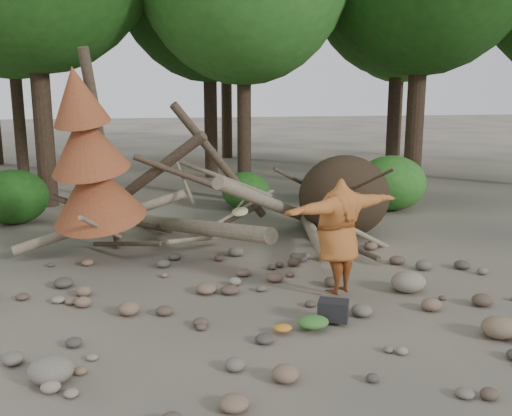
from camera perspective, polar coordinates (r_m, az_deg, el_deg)
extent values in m
plane|color=#514C44|center=(9.37, 2.20, -10.29)|extent=(120.00, 120.00, 0.00)
ellipsoid|color=#332619|center=(13.77, 8.82, 1.15)|extent=(2.20, 1.87, 1.98)
cylinder|color=gray|center=(12.54, -6.02, -1.90)|extent=(2.61, 5.11, 1.08)
cylinder|color=gray|center=(13.21, 1.57, 0.42)|extent=(3.18, 3.71, 1.90)
cylinder|color=brown|center=(13.22, -11.62, 2.39)|extent=(3.08, 1.91, 2.49)
cylinder|color=gray|center=(12.87, 5.70, -2.46)|extent=(1.13, 4.98, 0.43)
cylinder|color=brown|center=(13.46, -3.55, 4.51)|extent=(2.39, 1.03, 2.89)
cylinder|color=gray|center=(12.81, -15.10, -1.28)|extent=(3.71, 0.86, 1.20)
cylinder|color=#4C3F30|center=(12.39, -12.86, -3.52)|extent=(1.52, 1.70, 0.49)
cylinder|color=gray|center=(13.31, -1.14, 0.07)|extent=(1.57, 0.85, 0.69)
cylinder|color=#4C3F30|center=(14.06, 4.96, 2.33)|extent=(1.92, 1.25, 1.10)
cylinder|color=gray|center=(12.83, -7.19, 2.71)|extent=(0.37, 1.42, 0.85)
cylinder|color=#4C3F30|center=(12.82, 8.64, -3.52)|extent=(0.79, 2.54, 0.12)
cylinder|color=gray|center=(12.01, -4.82, -3.01)|extent=(1.78, 1.11, 0.29)
cylinder|color=#4C3F30|center=(12.35, -15.08, 5.31)|extent=(0.67, 1.13, 4.35)
cone|color=brown|center=(12.16, -15.74, 1.84)|extent=(2.06, 2.13, 1.86)
cone|color=brown|center=(11.83, -16.61, 6.41)|extent=(1.71, 1.78, 1.65)
cone|color=brown|center=(11.61, -17.44, 10.72)|extent=(1.23, 1.30, 1.41)
cylinder|color=#38281C|center=(18.22, -20.96, 14.16)|extent=(0.56, 0.56, 8.96)
cylinder|color=#38281C|center=(17.89, -1.21, 12.07)|extent=(0.44, 0.44, 7.14)
cylinder|color=#38281C|center=(20.35, 15.98, 14.87)|extent=(0.60, 0.60, 9.45)
cylinder|color=#38281C|center=(22.41, -22.89, 11.68)|extent=(0.42, 0.42, 7.56)
cylinder|color=#38281C|center=(22.79, -4.63, 13.78)|extent=(0.52, 0.52, 8.54)
cylinder|color=#38281C|center=(24.37, 13.77, 12.87)|extent=(0.50, 0.50, 8.12)
cylinder|color=#38281C|center=(29.22, -2.99, 13.61)|extent=(0.54, 0.54, 8.75)
cylinder|color=#38281C|center=(31.26, 14.13, 12.34)|extent=(0.46, 0.46, 7.84)
ellipsoid|color=#1D4F15|center=(16.29, -23.09, 1.03)|extent=(1.80, 1.80, 1.44)
ellipsoid|color=#27651D|center=(16.74, -1.05, 1.72)|extent=(1.40, 1.40, 1.12)
ellipsoid|color=#317725|center=(17.16, 13.39, 2.45)|extent=(2.00, 2.00, 1.60)
imported|color=#A45825|center=(9.77, 8.24, -2.80)|extent=(2.51, 1.56, 1.99)
cylinder|color=tan|center=(8.80, -1.61, -0.38)|extent=(0.26, 0.27, 0.13)
cube|color=black|center=(8.95, 7.72, -10.44)|extent=(0.54, 0.46, 0.30)
ellipsoid|color=#376D2B|center=(8.68, 5.73, -11.58)|extent=(0.47, 0.39, 0.18)
ellipsoid|color=#C17721|center=(8.54, 2.68, -12.21)|extent=(0.28, 0.23, 0.10)
ellipsoid|color=slate|center=(7.66, -19.83, -14.99)|extent=(0.56, 0.50, 0.33)
ellipsoid|color=#79644B|center=(9.10, 23.16, -10.92)|extent=(0.52, 0.47, 0.31)
ellipsoid|color=gray|center=(10.49, 14.99, -7.15)|extent=(0.61, 0.55, 0.37)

